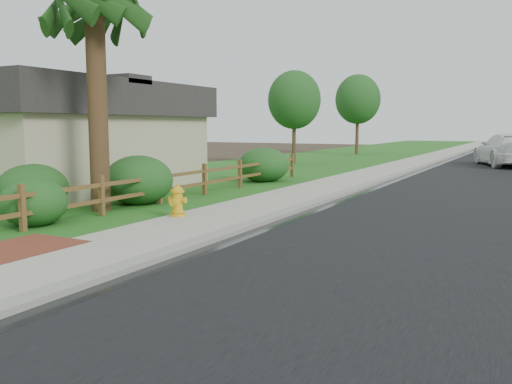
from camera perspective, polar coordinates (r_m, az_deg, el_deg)
The scene contains 20 objects.
ground at distance 10.05m, azimuth -11.92°, elevation -6.68°, with size 120.00×120.00×0.00m, color #31251B.
curb at distance 42.96m, azimuth 19.85°, elevation 3.51°, with size 0.40×90.00×0.12m, color gray.
wet_gutter at distance 42.92m, azimuth 20.31°, elevation 3.44°, with size 0.50×90.00×0.00m, color black.
sidewalk at distance 43.16m, azimuth 18.14°, elevation 3.58°, with size 2.20×90.00×0.10m, color gray.
grass_strip at distance 43.52m, azimuth 15.67°, elevation 3.67°, with size 1.60×90.00×0.06m, color #245F1B.
lawn_near at distance 44.89m, azimuth 9.15°, elevation 3.92°, with size 9.00×90.00×0.04m, color #245F1B.
brick_patch at distance 10.91m, azimuth -24.33°, elevation -5.77°, with size 1.60×2.40×0.11m, color maroon.
ranch_fence at distance 17.13m, azimuth -7.63°, elevation 1.13°, with size 0.12×16.92×1.10m.
palm_tree at distance 15.58m, azimuth -16.68°, elevation 18.46°, with size 3.60×3.60×6.60m.
house at distance 22.54m, azimuth -22.40°, elevation 5.78°, with size 10.60×9.60×4.05m.
fire_hydrant at distance 13.66m, azimuth -8.27°, elevation -0.96°, with size 0.53×0.43×0.82m.
white_suv at distance 34.74m, azimuth 24.95°, elevation 4.04°, with size 2.63×6.47×1.88m, color white.
dark_car_far at distance 49.80m, azimuth 25.34°, elevation 4.44°, with size 1.48×4.25×1.40m, color black.
boulder at distance 16.15m, azimuth -21.14°, elevation -0.71°, with size 0.95×0.72×0.64m, color brown.
shrub_a at distance 13.61m, azimuth -22.39°, elevation -1.00°, with size 1.55×1.55×1.16m, color #1B4D1C.
shrub_b at distance 15.97m, azimuth -22.44°, elevation 0.39°, with size 1.89×1.89×1.32m, color #1B4D1C.
shrub_c at distance 16.45m, azimuth -12.26°, elevation 1.21°, with size 2.05×2.05×1.48m, color #1B4D1C.
shrub_d at distance 22.54m, azimuth 0.82°, elevation 2.85°, with size 2.12×2.12×1.44m, color #1B4D1C.
tree_near_left at distance 33.04m, azimuth 4.06°, elevation 9.64°, with size 3.19×3.19×5.65m.
tree_mid_left at distance 44.99m, azimuth 10.67°, elevation 9.56°, with size 3.62×3.62×6.47m.
Camera 1 is at (6.26, -7.50, 2.35)m, focal length 38.00 mm.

